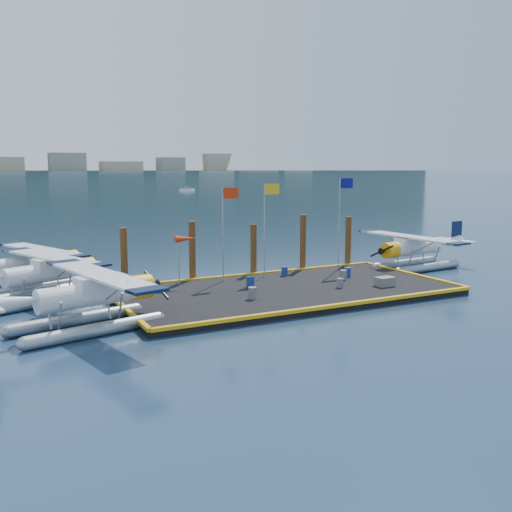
{
  "coord_description": "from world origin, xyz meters",
  "views": [
    {
      "loc": [
        -17.04,
        -29.41,
        7.76
      ],
      "look_at": [
        -1.04,
        2.0,
        2.18
      ],
      "focal_mm": 40.0,
      "sensor_mm": 36.0,
      "label": 1
    }
  ],
  "objects": [
    {
      "name": "piling_1",
      "position": [
        -4.0,
        5.4,
        2.1
      ],
      "size": [
        0.44,
        0.44,
        4.2
      ],
      "primitive_type": "cylinder",
      "color": "#4A2E15",
      "rests_on": "ground"
    },
    {
      "name": "dock_bumpers",
      "position": [
        0.0,
        0.0,
        0.49
      ],
      "size": [
        20.25,
        10.25,
        0.18
      ],
      "primitive_type": null,
      "color": "#E2A10D",
      "rests_on": "dock"
    },
    {
      "name": "seaplane_c",
      "position": [
        -13.3,
        8.98,
        1.45
      ],
      "size": [
        8.69,
        9.2,
        3.33
      ],
      "rotation": [
        0.0,
        0.0,
        -1.2
      ],
      "color": "#979FA5",
      "rests_on": "ground"
    },
    {
      "name": "drum_3",
      "position": [
        -3.09,
        -1.57,
        0.73
      ],
      "size": [
        0.47,
        0.47,
        0.66
      ],
      "primitive_type": "cylinder",
      "color": "slate",
      "rests_on": "dock"
    },
    {
      "name": "seaplane_d",
      "position": [
        12.76,
        3.0,
        1.5
      ],
      "size": [
        8.8,
        9.7,
        3.44
      ],
      "rotation": [
        0.0,
        0.0,
        1.66
      ],
      "color": "#979FA5",
      "rests_on": "ground"
    },
    {
      "name": "piling_3",
      "position": [
        4.5,
        5.4,
        2.15
      ],
      "size": [
        0.44,
        0.44,
        4.3
      ],
      "primitive_type": "cylinder",
      "color": "#4A2E15",
      "rests_on": "ground"
    },
    {
      "name": "drum_4",
      "position": [
        4.66,
        0.6,
        0.72
      ],
      "size": [
        0.45,
        0.45,
        0.63
      ],
      "primitive_type": "cylinder",
      "color": "slate",
      "rests_on": "dock"
    },
    {
      "name": "drum_5",
      "position": [
        1.94,
        3.57,
        0.71
      ],
      "size": [
        0.44,
        0.44,
        0.61
      ],
      "primitive_type": "cylinder",
      "color": "navy",
      "rests_on": "dock"
    },
    {
      "name": "piling_2",
      "position": [
        0.5,
        5.4,
        1.9
      ],
      "size": [
        0.44,
        0.44,
        3.8
      ],
      "primitive_type": "cylinder",
      "color": "#4A2E15",
      "rests_on": "ground"
    },
    {
      "name": "dock",
      "position": [
        0.0,
        0.0,
        0.2
      ],
      "size": [
        20.0,
        10.0,
        0.4
      ],
      "primitive_type": "cube",
      "color": "black",
      "rests_on": "ground"
    },
    {
      "name": "drum_1",
      "position": [
        3.07,
        -1.29,
        0.68
      ],
      "size": [
        0.4,
        0.4,
        0.56
      ],
      "primitive_type": "cylinder",
      "color": "slate",
      "rests_on": "dock"
    },
    {
      "name": "drum_2",
      "position": [
        5.51,
        1.3,
        0.71
      ],
      "size": [
        0.44,
        0.44,
        0.62
      ],
      "primitive_type": "cylinder",
      "color": "navy",
      "rests_on": "dock"
    },
    {
      "name": "piling_4",
      "position": [
        8.5,
        5.4,
        2.0
      ],
      "size": [
        0.44,
        0.44,
        4.0
      ],
      "primitive_type": "cylinder",
      "color": "#4A2E15",
      "rests_on": "ground"
    },
    {
      "name": "seaplane_b",
      "position": [
        -13.12,
        4.89,
        1.5
      ],
      "size": [
        8.96,
        9.48,
        3.43
      ],
      "rotation": [
        0.0,
        0.0,
        -1.19
      ],
      "color": "#979FA5",
      "rests_on": "ground"
    },
    {
      "name": "flagpole_blue",
      "position": [
        6.7,
        3.8,
        4.69
      ],
      "size": [
        1.14,
        0.08,
        6.5
      ],
      "color": "#93949C",
      "rests_on": "dock"
    },
    {
      "name": "ground",
      "position": [
        0.0,
        0.0,
        0.0
      ],
      "size": [
        4000.0,
        4000.0,
        0.0
      ],
      "primitive_type": "plane",
      "color": "navy",
      "rests_on": "ground"
    },
    {
      "name": "drum_0",
      "position": [
        -1.86,
        1.16,
        0.74
      ],
      "size": [
        0.48,
        0.48,
        0.67
      ],
      "primitive_type": "cylinder",
      "color": "navy",
      "rests_on": "dock"
    },
    {
      "name": "piling_0",
      "position": [
        -8.5,
        5.4,
        2.0
      ],
      "size": [
        0.44,
        0.44,
        4.0
      ],
      "primitive_type": "cylinder",
      "color": "#4A2E15",
      "rests_on": "ground"
    },
    {
      "name": "crate",
      "position": [
        5.77,
        -2.22,
        0.68
      ],
      "size": [
        1.13,
        0.75,
        0.56
      ],
      "primitive_type": "cube",
      "color": "slate",
      "rests_on": "dock"
    },
    {
      "name": "flagpole_yellow",
      "position": [
        0.7,
        3.8,
        4.51
      ],
      "size": [
        1.14,
        0.08,
        6.2
      ],
      "color": "#93949C",
      "rests_on": "dock"
    },
    {
      "name": "seaplane_a",
      "position": [
        -11.95,
        -2.31,
        1.56
      ],
      "size": [
        9.32,
        10.11,
        3.58
      ],
      "rotation": [
        0.0,
        0.0,
        -1.35
      ],
      "color": "#979FA5",
      "rests_on": "ground"
    },
    {
      "name": "windsock",
      "position": [
        -5.03,
        3.8,
        3.23
      ],
      "size": [
        1.4,
        0.44,
        3.12
      ],
      "color": "#93949C",
      "rests_on": "dock"
    },
    {
      "name": "far_backdrop",
      "position": [
        239.91,
        1737.52,
        9.45
      ],
      "size": [
        3050.0,
        2050.0,
        810.0
      ],
      "color": "black",
      "rests_on": "ground"
    },
    {
      "name": "flagpole_red",
      "position": [
        -2.29,
        3.8,
        4.4
      ],
      "size": [
        1.14,
        0.08,
        6.0
      ],
      "color": "#93949C",
      "rests_on": "dock"
    }
  ]
}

